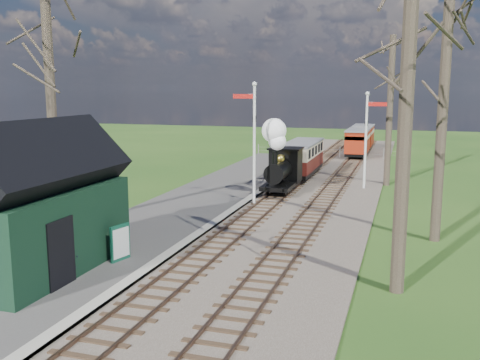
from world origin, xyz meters
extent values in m
plane|color=#234C17|center=(0.00, 0.00, 0.00)|extent=(140.00, 140.00, 0.00)
ellipsoid|color=#385B23|center=(-25.00, 60.00, -14.76)|extent=(57.60, 36.00, 16.20)
ellipsoid|color=#385B23|center=(10.00, 65.00, -18.04)|extent=(70.40, 44.00, 19.80)
ellipsoid|color=#385B23|center=(-8.00, 70.00, -16.40)|extent=(64.00, 40.00, 18.00)
cube|color=brown|center=(1.30, 22.00, 0.05)|extent=(8.00, 60.00, 0.10)
cube|color=brown|center=(-0.50, 22.00, 0.14)|extent=(0.07, 60.00, 0.12)
cube|color=brown|center=(0.50, 22.00, 0.14)|extent=(0.07, 60.00, 0.12)
cube|color=#38281C|center=(0.00, 22.00, 0.10)|extent=(1.60, 60.00, 0.09)
cube|color=brown|center=(2.10, 22.00, 0.14)|extent=(0.07, 60.00, 0.12)
cube|color=brown|center=(3.10, 22.00, 0.14)|extent=(0.07, 60.00, 0.12)
cube|color=#38281C|center=(2.60, 22.00, 0.10)|extent=(1.60, 60.00, 0.09)
cube|color=#474442|center=(-3.50, 14.00, 0.10)|extent=(5.00, 44.00, 0.20)
cube|color=#B2AD9E|center=(-1.20, 14.00, 0.10)|extent=(0.40, 44.00, 0.21)
cube|color=black|center=(-4.30, 4.00, 1.50)|extent=(3.00, 6.00, 2.60)
cube|color=black|center=(-4.30, 4.00, 3.35)|extent=(3.25, 6.30, 3.25)
cube|color=black|center=(-2.78, 3.00, 1.20)|extent=(0.06, 1.20, 2.00)
cylinder|color=silver|center=(-0.70, 16.00, 3.00)|extent=(0.14, 0.14, 6.00)
sphere|color=silver|center=(-0.70, 16.00, 6.10)|extent=(0.24, 0.24, 0.24)
cube|color=#B7140F|center=(-1.25, 16.00, 5.50)|extent=(1.10, 0.08, 0.22)
cube|color=black|center=(-0.70, 16.00, 4.40)|extent=(0.18, 0.06, 0.30)
cylinder|color=silver|center=(4.30, 22.00, 2.75)|extent=(0.14, 0.14, 5.50)
sphere|color=silver|center=(4.30, 22.00, 5.60)|extent=(0.24, 0.24, 0.24)
cube|color=#B7140F|center=(4.85, 22.00, 5.00)|extent=(1.10, 0.08, 0.22)
cube|color=black|center=(4.30, 22.00, 3.90)|extent=(0.18, 0.06, 0.30)
cylinder|color=#382D23|center=(-7.30, 9.00, 5.50)|extent=(0.41, 0.41, 11.00)
cylinder|color=#382D23|center=(6.50, 6.00, 6.00)|extent=(0.42, 0.42, 12.00)
cylinder|color=#382D23|center=(7.80, 12.00, 5.00)|extent=(0.40, 0.40, 10.00)
cylinder|color=#382D23|center=(5.50, 24.00, 4.50)|extent=(0.39, 0.39, 9.00)
cube|color=slate|center=(0.30, 36.00, 0.75)|extent=(12.60, 0.02, 0.01)
cube|color=slate|center=(0.30, 36.00, 0.45)|extent=(12.60, 0.02, 0.02)
cylinder|color=slate|center=(0.30, 36.00, 0.50)|extent=(0.08, 0.08, 1.00)
cube|color=black|center=(0.00, 19.05, 0.62)|extent=(1.57, 3.69, 0.23)
cylinder|color=black|center=(0.00, 18.50, 1.45)|extent=(1.02, 2.40, 1.02)
cube|color=black|center=(0.00, 20.16, 1.54)|extent=(1.66, 1.48, 1.85)
cylinder|color=black|center=(0.00, 17.57, 2.28)|extent=(0.26, 0.26, 0.74)
sphere|color=gold|center=(0.00, 18.77, 2.09)|extent=(0.48, 0.48, 0.48)
sphere|color=white|center=(0.10, 17.57, 3.15)|extent=(0.92, 0.92, 0.92)
sphere|color=white|center=(-0.10, 17.67, 3.71)|extent=(1.29, 1.29, 1.29)
cylinder|color=black|center=(-0.50, 17.94, 0.50)|extent=(0.09, 0.59, 0.59)
cylinder|color=black|center=(0.50, 17.94, 0.50)|extent=(0.09, 0.59, 0.59)
cube|color=black|center=(0.00, 25.05, 0.52)|extent=(1.75, 6.46, 0.28)
cube|color=#531713|center=(0.00, 25.05, 1.08)|extent=(1.85, 6.46, 0.83)
cube|color=beige|center=(0.00, 25.05, 1.91)|extent=(1.85, 6.46, 0.83)
cube|color=slate|center=(0.00, 25.05, 2.37)|extent=(1.94, 6.65, 0.11)
cube|color=black|center=(2.60, 36.54, 0.51)|extent=(1.68, 4.42, 0.27)
cube|color=maroon|center=(2.60, 36.54, 1.04)|extent=(1.77, 4.42, 0.80)
cube|color=beige|center=(2.60, 36.54, 1.84)|extent=(1.77, 4.42, 0.80)
cube|color=slate|center=(2.60, 36.54, 2.28)|extent=(1.86, 4.60, 0.11)
cube|color=black|center=(2.60, 42.04, 0.51)|extent=(1.68, 4.42, 0.27)
cube|color=maroon|center=(2.60, 42.04, 1.04)|extent=(1.77, 4.42, 0.80)
cube|color=beige|center=(2.60, 42.04, 1.84)|extent=(1.77, 4.42, 0.80)
cube|color=slate|center=(2.60, 42.04, 2.28)|extent=(1.86, 4.60, 0.11)
cube|color=#104A34|center=(-2.40, 5.62, 0.81)|extent=(0.30, 0.83, 1.22)
cube|color=silver|center=(-2.35, 5.61, 0.81)|extent=(0.20, 0.70, 1.00)
cube|color=#49311A|center=(-3.33, 5.64, 0.44)|extent=(0.59, 1.51, 0.06)
cube|color=#49311A|center=(-3.52, 5.66, 0.73)|extent=(0.22, 1.47, 0.63)
cube|color=#49311A|center=(-3.18, 5.01, 0.31)|extent=(0.06, 0.06, 0.21)
cube|color=#49311A|center=(-3.49, 6.27, 0.31)|extent=(0.06, 0.06, 0.21)
imported|color=black|center=(-2.89, 3.69, 0.80)|extent=(0.42, 0.51, 1.19)
camera|label=1|loc=(6.56, -9.60, 5.89)|focal=40.00mm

